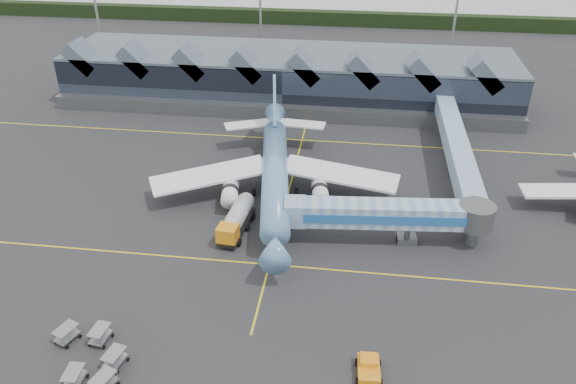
# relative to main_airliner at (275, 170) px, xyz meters

# --- Properties ---
(ground) EXTENTS (260.00, 260.00, 0.00)m
(ground) POSITION_rel_main_airliner_xyz_m (1.86, -8.87, -3.99)
(ground) COLOR #28282A
(ground) RESTS_ON ground
(taxi_stripes) EXTENTS (120.00, 60.00, 0.01)m
(taxi_stripes) POSITION_rel_main_airliner_xyz_m (1.86, 1.13, -3.99)
(taxi_stripes) COLOR yellow
(taxi_stripes) RESTS_ON ground
(tree_line_far) EXTENTS (260.00, 4.00, 4.00)m
(tree_line_far) POSITION_rel_main_airliner_xyz_m (1.86, 101.13, -1.99)
(tree_line_far) COLOR black
(tree_line_far) RESTS_ON ground
(terminal) EXTENTS (90.00, 22.25, 12.52)m
(terminal) POSITION_rel_main_airliner_xyz_m (-3.21, 38.48, 0.89)
(terminal) COLOR black
(terminal) RESTS_ON ground
(light_masts) EXTENTS (132.40, 42.56, 22.45)m
(light_masts) POSITION_rel_main_airliner_xyz_m (22.86, 53.93, 8.50)
(light_masts) COLOR #94979C
(light_masts) RESTS_ON ground
(main_airliner) EXTENTS (36.38, 42.24, 13.59)m
(main_airliner) POSITION_rel_main_airliner_xyz_m (0.00, 0.00, 0.00)
(main_airliner) COLOR #5F98C1
(main_airliner) RESTS_ON ground
(jet_bridge) EXTENTS (26.43, 6.10, 5.92)m
(jet_bridge) POSITION_rel_main_airliner_xyz_m (17.57, -9.92, 0.09)
(jet_bridge) COLOR #7997C9
(jet_bridge) RESTS_ON ground
(fuel_truck) EXTENTS (3.67, 10.20, 3.39)m
(fuel_truck) POSITION_rel_main_airliner_xyz_m (-3.58, -9.98, -2.09)
(fuel_truck) COLOR black
(fuel_truck) RESTS_ON ground
(pushback_tug) EXTENTS (2.64, 3.99, 1.71)m
(pushback_tug) POSITION_rel_main_airliner_xyz_m (14.05, -32.48, -3.22)
(pushback_tug) COLOR orange
(pushback_tug) RESTS_ON ground
(baggage_carts) EXTENTS (8.66, 8.41, 1.69)m
(baggage_carts) POSITION_rel_main_airliner_xyz_m (-12.81, -34.63, -3.05)
(baggage_carts) COLOR gray
(baggage_carts) RESTS_ON ground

